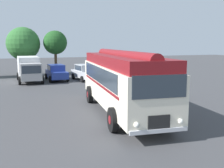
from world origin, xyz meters
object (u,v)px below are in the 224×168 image
Objects in this scene: car_mid_left at (85,72)px; box_van at (29,68)px; car_near_left at (56,72)px; vintage_bus at (121,79)px.

box_van reaches higher than car_mid_left.
car_mid_left is at bearing -17.53° from car_near_left.
vintage_bus is 13.59m from car_mid_left.
vintage_bus is 2.35× the size of car_mid_left.
car_near_left is at bearing -5.64° from box_van.
car_mid_left is at bearing 84.13° from vintage_bus.
vintage_bus reaches higher than car_near_left.
vintage_bus is 1.77× the size of box_van.
vintage_bus is 2.41× the size of car_near_left.
vintage_bus is 14.51m from car_near_left.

